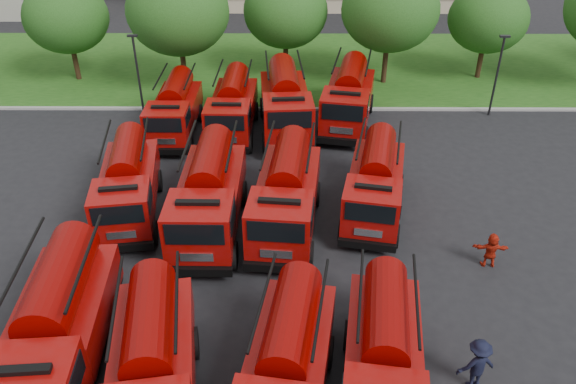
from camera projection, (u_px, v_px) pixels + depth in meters
name	position (u px, v px, depth m)	size (l,w,h in m)	color
ground	(306.00, 305.00, 21.30)	(140.00, 140.00, 0.00)	black
lawn	(299.00, 65.00, 43.17)	(70.00, 16.00, 0.12)	#194813
curb	(300.00, 109.00, 36.34)	(70.00, 0.30, 0.14)	gray
tree_1	(66.00, 17.00, 38.31)	(5.71, 5.71, 6.98)	#382314
tree_2	(178.00, 11.00, 36.57)	(6.72, 6.72, 8.22)	#382314
tree_3	(286.00, 11.00, 39.00)	(5.88, 5.88, 7.19)	#382314
tree_4	(390.00, 9.00, 37.41)	(6.55, 6.55, 8.01)	#382314
tree_5	(488.00, 19.00, 38.69)	(5.46, 5.46, 6.68)	#382314
lamp_post_0	(138.00, 71.00, 34.28)	(0.60, 0.25, 5.11)	black
lamp_post_1	(498.00, 71.00, 34.17)	(0.60, 0.25, 5.11)	black
fire_truck_0	(56.00, 331.00, 17.77)	(3.40, 8.10, 3.60)	black
fire_truck_1	(152.00, 368.00, 16.75)	(3.56, 7.47, 3.26)	black
fire_truck_2	(286.00, 368.00, 16.80)	(3.44, 7.29, 3.19)	black
fire_truck_3	(383.00, 357.00, 17.21)	(3.27, 7.05, 3.09)	black
fire_truck_4	(128.00, 183.00, 25.69)	(3.46, 7.35, 3.22)	black
fire_truck_5	(209.00, 194.00, 24.59)	(2.91, 7.77, 3.52)	black
fire_truck_6	(286.00, 193.00, 24.72)	(3.35, 7.79, 3.44)	black
fire_truck_7	(375.00, 182.00, 25.78)	(3.73, 7.31, 3.18)	black
fire_truck_8	(175.00, 109.00, 32.73)	(2.53, 6.84, 3.11)	black
fire_truck_9	(233.00, 106.00, 32.87)	(2.75, 7.15, 3.23)	black
fire_truck_10	(285.00, 102.00, 32.98)	(3.34, 8.06, 3.59)	black
fire_truck_11	(349.00, 97.00, 33.77)	(3.98, 7.98, 3.47)	black
firefighter_4	(143.00, 242.00, 24.59)	(0.74, 0.48, 1.51)	black
firefighter_5	(487.00, 265.00, 23.29)	(1.45, 0.63, 1.56)	#AD1E0D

